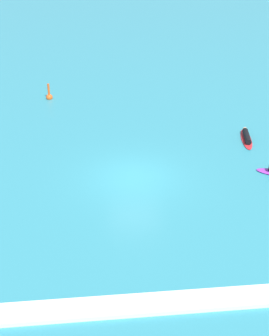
% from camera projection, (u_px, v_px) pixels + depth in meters
% --- Properties ---
extents(ground_plane, '(120.00, 120.00, 0.00)m').
position_uv_depth(ground_plane, '(134.00, 177.00, 22.79)').
color(ground_plane, teal).
rests_on(ground_plane, ground).
extents(surfer_on_red_board, '(1.01, 2.72, 0.39)m').
position_uv_depth(surfer_on_red_board, '(247.00, 137.00, 26.35)').
color(surfer_on_red_board, red).
rests_on(surfer_on_red_board, ground_plane).
extents(marker_buoy, '(0.45, 0.45, 1.18)m').
position_uv_depth(marker_buoy, '(49.00, 96.00, 31.84)').
color(marker_buoy, '#E55119').
rests_on(marker_buoy, ground_plane).
extents(wave_crest, '(14.25, 0.90, 0.18)m').
position_uv_depth(wave_crest, '(160.00, 304.00, 15.45)').
color(wave_crest, white).
rests_on(wave_crest, ground_plane).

